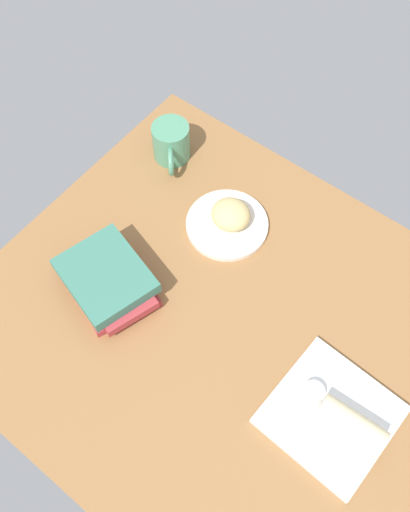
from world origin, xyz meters
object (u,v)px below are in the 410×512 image
at_px(round_plate, 227,225).
at_px(square_plate, 330,415).
at_px(book_stack, 109,281).
at_px(coffee_mug, 171,143).
at_px(scone_pastry, 231,215).
at_px(breakfast_wrap, 351,426).
at_px(sauce_cup, 313,393).

distance_m(round_plate, square_plate, 0.48).
bearing_deg(square_plate, round_plate, 151.31).
height_order(round_plate, book_stack, book_stack).
bearing_deg(coffee_mug, round_plate, -19.87).
relative_size(scone_pastry, breakfast_wrap, 0.71).
bearing_deg(scone_pastry, round_plate, -109.07).
distance_m(breakfast_wrap, coffee_mug, 0.77).
distance_m(scone_pastry, sauce_cup, 0.43).
xyz_separation_m(square_plate, breakfast_wrap, (0.04, -0.01, 0.04)).
bearing_deg(breakfast_wrap, scone_pastry, -120.81).
distance_m(round_plate, breakfast_wrap, 0.52).
height_order(square_plate, book_stack, book_stack).
bearing_deg(book_stack, coffee_mug, 109.56).
xyz_separation_m(breakfast_wrap, book_stack, (-0.56, -0.05, -0.01)).
relative_size(scone_pastry, square_plate, 0.41).
bearing_deg(round_plate, square_plate, -28.69).
bearing_deg(breakfast_wrap, round_plate, -119.82).
xyz_separation_m(scone_pastry, coffee_mug, (-0.24, 0.08, 0.01)).
xyz_separation_m(scone_pastry, square_plate, (0.42, -0.24, -0.03)).
bearing_deg(book_stack, square_plate, 6.14).
relative_size(square_plate, book_stack, 0.95).
xyz_separation_m(sauce_cup, book_stack, (-0.48, -0.07, 0.01)).
height_order(sauce_cup, book_stack, book_stack).
height_order(round_plate, sauce_cup, sauce_cup).
distance_m(scone_pastry, coffee_mug, 0.25).
relative_size(square_plate, breakfast_wrap, 1.74).
xyz_separation_m(scone_pastry, breakfast_wrap, (0.46, -0.25, 0.00)).
bearing_deg(scone_pastry, sauce_cup, -32.00).
distance_m(round_plate, book_stack, 0.31).
bearing_deg(scone_pastry, breakfast_wrap, -28.27).
xyz_separation_m(square_plate, book_stack, (-0.52, -0.06, 0.03)).
relative_size(scone_pastry, book_stack, 0.39).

